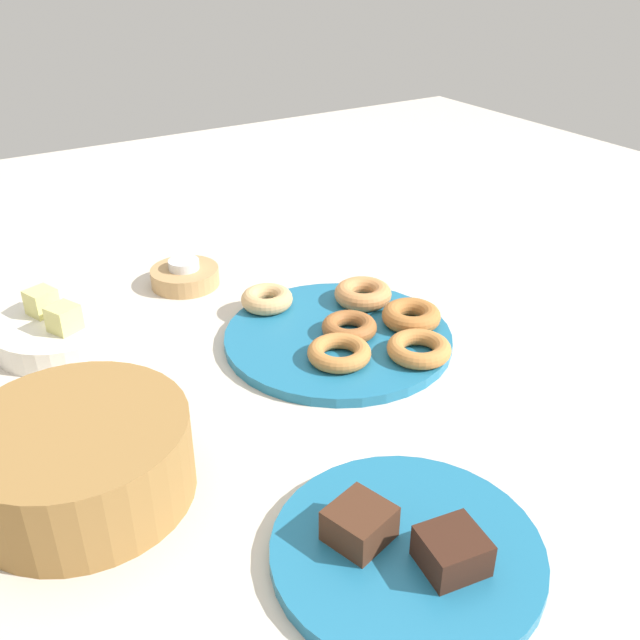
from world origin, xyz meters
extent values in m
plane|color=beige|center=(0.00, 0.00, 0.00)|extent=(2.40, 2.40, 0.00)
cylinder|color=#1E6B93|center=(0.00, 0.00, 0.01)|extent=(0.32, 0.32, 0.01)
torus|color=tan|center=(0.12, 0.05, 0.03)|extent=(0.11, 0.11, 0.03)
torus|color=#C6844C|center=(0.06, -0.08, 0.03)|extent=(0.09, 0.09, 0.03)
torus|color=#BC7A3D|center=(-0.11, -0.06, 0.03)|extent=(0.12, 0.12, 0.02)
torus|color=#995B2D|center=(-0.01, -0.01, 0.03)|extent=(0.09, 0.09, 0.02)
torus|color=#AD6B33|center=(-0.03, -0.10, 0.03)|extent=(0.12, 0.12, 0.03)
torus|color=#BC7A3D|center=(-0.06, 0.04, 0.03)|extent=(0.12, 0.12, 0.02)
cylinder|color=#1E6B93|center=(-0.36, 0.16, 0.01)|extent=(0.26, 0.26, 0.02)
cube|color=#381E14|center=(-0.40, 0.14, 0.03)|extent=(0.06, 0.06, 0.03)
cube|color=#472819|center=(-0.33, 0.19, 0.03)|extent=(0.07, 0.07, 0.03)
cylinder|color=tan|center=(0.29, 0.11, 0.01)|extent=(0.11, 0.11, 0.03)
cylinder|color=silver|center=(0.29, 0.11, 0.04)|extent=(0.05, 0.05, 0.01)
cylinder|color=olive|center=(-0.12, 0.39, 0.04)|extent=(0.32, 0.32, 0.09)
cylinder|color=silver|center=(0.20, 0.33, 0.02)|extent=(0.19, 0.19, 0.04)
cube|color=#DBD67A|center=(0.17, 0.33, 0.05)|extent=(0.05, 0.05, 0.04)
cube|color=#DBD67A|center=(0.24, 0.35, 0.05)|extent=(0.05, 0.05, 0.04)
camera|label=1|loc=(-0.73, 0.48, 0.52)|focal=40.15mm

